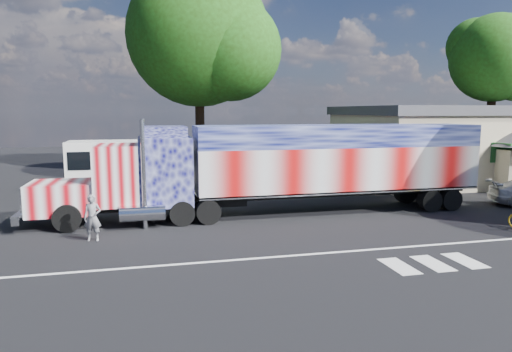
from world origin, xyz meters
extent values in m
plane|color=black|center=(0.00, 0.00, 0.00)|extent=(100.00, 100.00, 0.00)
cube|color=silver|center=(0.00, -3.00, 0.01)|extent=(30.00, 0.15, 0.01)
cube|color=silver|center=(2.80, -4.80, 0.01)|extent=(0.70, 1.60, 0.01)
cube|color=silver|center=(4.00, -4.80, 0.01)|extent=(0.70, 1.60, 0.01)
cube|color=silver|center=(5.20, -4.80, 0.01)|extent=(0.70, 1.60, 0.01)
cube|color=black|center=(-5.12, 3.20, 0.72)|extent=(9.24, 1.03, 0.31)
cube|color=#D47A80|center=(-8.40, 3.20, 1.23)|extent=(2.67, 2.26, 1.33)
cube|color=silver|center=(-9.79, 3.20, 1.23)|extent=(0.12, 1.95, 1.19)
cube|color=silver|center=(-9.99, 3.20, 0.56)|extent=(0.31, 2.57, 0.37)
cube|color=#D47A80|center=(-6.14, 3.20, 2.16)|extent=(1.85, 2.57, 2.57)
cube|color=black|center=(-7.02, 3.20, 2.62)|extent=(0.06, 2.16, 0.92)
cube|color=#474987|center=(-4.09, 3.20, 2.26)|extent=(2.26, 2.57, 2.98)
cube|color=#474987|center=(-4.09, 3.20, 3.95)|extent=(1.85, 2.46, 0.51)
cylinder|color=silver|center=(-5.02, 4.56, 2.26)|extent=(0.21, 0.21, 4.52)
cylinder|color=silver|center=(-5.02, 1.85, 2.26)|extent=(0.21, 0.21, 4.52)
cylinder|color=silver|center=(-5.12, 4.54, 0.67)|extent=(1.85, 0.68, 0.68)
cylinder|color=silver|center=(-5.12, 1.87, 0.67)|extent=(1.85, 0.68, 0.68)
cylinder|color=black|center=(-8.10, 2.07, 0.56)|extent=(1.13, 0.36, 1.13)
cylinder|color=black|center=(-8.10, 4.33, 0.56)|extent=(1.13, 0.36, 1.13)
cylinder|color=black|center=(-3.48, 2.12, 0.53)|extent=(1.07, 0.56, 1.07)
cylinder|color=black|center=(-3.48, 4.28, 0.53)|extent=(1.07, 0.56, 1.07)
cylinder|color=black|center=(-2.35, 2.12, 0.53)|extent=(1.07, 0.56, 1.07)
cylinder|color=black|center=(-2.35, 4.28, 0.53)|extent=(1.07, 0.56, 1.07)
cube|color=black|center=(4.12, 3.20, 0.98)|extent=(13.34, 1.13, 0.31)
cube|color=#D47575|center=(4.12, 3.20, 2.16)|extent=(13.76, 2.67, 2.05)
cube|color=#424C8C|center=(4.12, 3.20, 3.70)|extent=(13.76, 2.67, 1.03)
cube|color=silver|center=(4.12, 3.20, 1.13)|extent=(13.76, 2.67, 0.12)
cube|color=silver|center=(11.02, 3.20, 2.67)|extent=(0.04, 2.57, 2.98)
cylinder|color=black|center=(8.53, 2.12, 0.53)|extent=(1.07, 0.56, 1.07)
cylinder|color=black|center=(8.53, 4.28, 0.53)|extent=(1.07, 0.56, 1.07)
cylinder|color=black|center=(9.66, 2.12, 0.53)|extent=(1.07, 0.56, 1.07)
cylinder|color=black|center=(9.66, 4.28, 0.53)|extent=(1.07, 0.56, 1.07)
cube|color=white|center=(-3.82, 10.12, 1.59)|extent=(10.89, 2.36, 3.18)
cube|color=black|center=(-3.82, 10.12, 2.18)|extent=(10.53, 2.41, 1.00)
cube|color=black|center=(-3.82, 10.12, 0.41)|extent=(10.89, 2.36, 0.23)
cube|color=black|center=(-9.26, 10.12, 1.72)|extent=(0.05, 2.09, 1.27)
cylinder|color=black|center=(-7.90, 8.99, 0.45)|extent=(0.91, 0.27, 0.91)
cylinder|color=black|center=(-7.90, 11.26, 0.45)|extent=(0.91, 0.27, 0.91)
cylinder|color=black|center=(-1.09, 8.99, 0.45)|extent=(0.91, 0.27, 0.91)
cylinder|color=black|center=(-1.09, 11.26, 0.45)|extent=(0.91, 0.27, 0.91)
cylinder|color=black|center=(-0.28, 8.99, 0.45)|extent=(0.91, 0.27, 0.91)
cylinder|color=black|center=(-0.28, 11.26, 0.45)|extent=(0.91, 0.27, 0.91)
cube|color=beige|center=(20.00, 11.00, 2.30)|extent=(22.00, 10.00, 4.60)
cube|color=#46464B|center=(20.00, 11.00, 4.90)|extent=(22.40, 10.40, 0.60)
cube|color=#1E5926|center=(12.00, 5.96, 2.40)|extent=(1.60, 0.08, 1.20)
cube|color=#1E5926|center=(16.00, 5.96, 2.40)|extent=(1.60, 0.08, 1.20)
imported|color=slate|center=(-6.94, 0.51, 0.88)|extent=(0.69, 0.50, 1.77)
cylinder|color=black|center=(-0.84, 18.11, 4.20)|extent=(0.70, 0.70, 8.41)
sphere|color=#1F5313|center=(-0.84, 18.11, 10.51)|extent=(10.66, 10.66, 10.66)
sphere|color=#1F5313|center=(1.29, 16.51, 9.31)|extent=(7.46, 7.46, 7.46)
sphere|color=#1F5313|center=(-2.44, 19.71, 11.71)|extent=(6.93, 6.93, 6.93)
cylinder|color=black|center=(24.26, 16.86, 3.74)|extent=(0.70, 0.70, 7.48)
sphere|color=#1F5313|center=(24.26, 16.86, 9.35)|extent=(7.42, 7.42, 7.42)
sphere|color=#1F5313|center=(23.14, 17.97, 10.42)|extent=(4.82, 4.82, 4.82)
camera|label=1|loc=(-4.82, -17.24, 4.87)|focal=32.00mm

